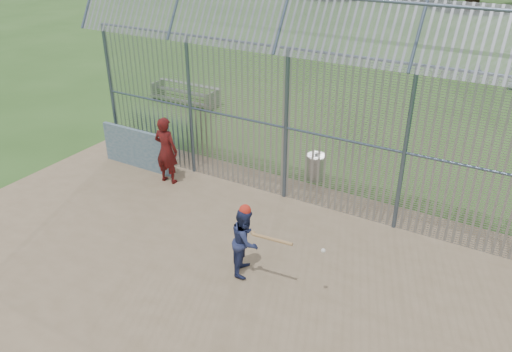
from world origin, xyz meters
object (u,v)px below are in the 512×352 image
Objects in this scene: onlooker at (166,150)px; trash_can at (316,167)px; dugout_wall at (137,149)px; bleacher at (185,93)px; batter at (245,241)px.

onlooker reaches higher than trash_can.
bleacher is (-2.44, 5.47, -0.21)m from dugout_wall.
batter is 11.27m from bleacher.
dugout_wall is 1.44m from onlooker.
onlooker is at bearing -11.79° from dugout_wall.
onlooker is (-4.01, 2.37, 0.21)m from batter.
batter reaches higher than bleacher.
batter is at bearing -46.13° from bleacher.
trash_can is at bearing -12.90° from batter.
batter is at bearing -26.29° from dugout_wall.
dugout_wall is 0.83× the size of bleacher.
trash_can is at bearing -25.39° from bleacher.
onlooker reaches higher than dugout_wall.
bleacher is at bearing -59.97° from onlooker.
dugout_wall is 1.65× the size of batter.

